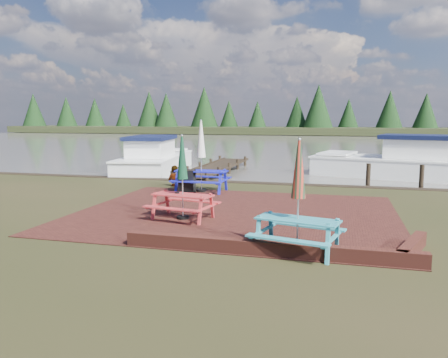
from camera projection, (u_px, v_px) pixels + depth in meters
ground at (227, 222)px, 11.56m from camera, size 120.00×120.00×0.00m
paving at (235, 213)px, 12.52m from camera, size 9.00×7.50×0.02m
brick_wall at (301, 249)px, 8.68m from camera, size 6.21×1.79×0.30m
water at (312, 143)px, 46.98m from camera, size 120.00×60.00×0.02m
far_treeline at (323, 114)px, 74.29m from camera, size 120.00×10.00×8.10m
picnic_table_teal at (298, 214)px, 8.82m from camera, size 1.96×1.82×2.31m
picnic_table_red at (183, 190)px, 11.73m from camera, size 1.85×1.71×2.26m
picnic_table_blue at (201, 167)px, 16.07m from camera, size 1.91×1.70×2.63m
chalkboard at (187, 181)px, 15.75m from camera, size 0.58×0.68×0.87m
jetty at (216, 167)px, 23.22m from camera, size 1.76×9.08×1.00m
boat_jetty at (155, 161)px, 23.32m from camera, size 3.68×7.84×2.18m
boat_near at (406, 164)px, 21.27m from camera, size 9.02×5.09×2.31m
person at (175, 166)px, 17.44m from camera, size 0.65×0.48×1.66m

